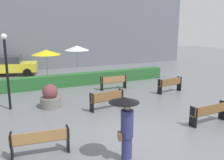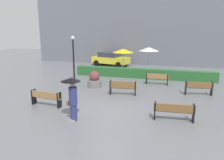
{
  "view_description": "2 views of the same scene",
  "coord_description": "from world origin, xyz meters",
  "px_view_note": "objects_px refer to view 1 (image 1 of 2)",
  "views": [
    {
      "loc": [
        -4.47,
        -7.76,
        4.09
      ],
      "look_at": [
        0.41,
        3.22,
        1.4
      ],
      "focal_mm": 40.23,
      "sensor_mm": 36.0,
      "label": 1
    },
    {
      "loc": [
        3.14,
        -10.46,
        4.22
      ],
      "look_at": [
        -0.64,
        2.92,
        0.97
      ],
      "focal_mm": 35.54,
      "sensor_mm": 36.0,
      "label": 2
    }
  ],
  "objects_px": {
    "bench_far_right": "(170,84)",
    "parked_car": "(9,65)",
    "planter_pot": "(50,98)",
    "patio_umbrella_white": "(77,48)",
    "bench_mid_center": "(107,99)",
    "pedestrian_with_umbrella": "(126,121)",
    "bench_back_row": "(114,81)",
    "bench_near_left": "(40,140)",
    "bench_near_right": "(210,112)",
    "lamp_post": "(6,63)",
    "patio_umbrella_yellow": "(46,52)"
  },
  "relations": [
    {
      "from": "bench_near_right",
      "to": "bench_far_right",
      "type": "relative_size",
      "value": 1.08
    },
    {
      "from": "planter_pot",
      "to": "lamp_post",
      "type": "xyz_separation_m",
      "value": [
        -1.87,
        0.53,
        1.76
      ]
    },
    {
      "from": "lamp_post",
      "to": "patio_umbrella_white",
      "type": "xyz_separation_m",
      "value": [
        5.07,
        5.63,
        0.05
      ]
    },
    {
      "from": "bench_near_right",
      "to": "lamp_post",
      "type": "height_order",
      "value": "lamp_post"
    },
    {
      "from": "planter_pot",
      "to": "bench_back_row",
      "type": "bearing_deg",
      "value": 24.59
    },
    {
      "from": "bench_near_left",
      "to": "patio_umbrella_yellow",
      "type": "bearing_deg",
      "value": 78.97
    },
    {
      "from": "bench_back_row",
      "to": "patio_umbrella_yellow",
      "type": "distance_m",
      "value": 5.35
    },
    {
      "from": "bench_near_left",
      "to": "bench_mid_center",
      "type": "height_order",
      "value": "bench_mid_center"
    },
    {
      "from": "bench_near_left",
      "to": "parked_car",
      "type": "bearing_deg",
      "value": 91.53
    },
    {
      "from": "pedestrian_with_umbrella",
      "to": "patio_umbrella_white",
      "type": "xyz_separation_m",
      "value": [
        2.07,
        12.17,
        1.03
      ]
    },
    {
      "from": "bench_far_right",
      "to": "patio_umbrella_white",
      "type": "xyz_separation_m",
      "value": [
        -3.98,
        6.27,
        1.78
      ]
    },
    {
      "from": "bench_mid_center",
      "to": "pedestrian_with_umbrella",
      "type": "relative_size",
      "value": 0.87
    },
    {
      "from": "bench_far_right",
      "to": "patio_umbrella_yellow",
      "type": "distance_m",
      "value": 8.73
    },
    {
      "from": "bench_near_left",
      "to": "pedestrian_with_umbrella",
      "type": "bearing_deg",
      "value": -30.85
    },
    {
      "from": "bench_mid_center",
      "to": "pedestrian_with_umbrella",
      "type": "xyz_separation_m",
      "value": [
        -1.33,
        -4.58,
        0.75
      ]
    },
    {
      "from": "bench_far_right",
      "to": "planter_pot",
      "type": "distance_m",
      "value": 7.19
    },
    {
      "from": "bench_back_row",
      "to": "parked_car",
      "type": "relative_size",
      "value": 0.39
    },
    {
      "from": "bench_back_row",
      "to": "patio_umbrella_yellow",
      "type": "bearing_deg",
      "value": 133.85
    },
    {
      "from": "planter_pot",
      "to": "lamp_post",
      "type": "height_order",
      "value": "lamp_post"
    },
    {
      "from": "bench_near_right",
      "to": "patio_umbrella_white",
      "type": "height_order",
      "value": "patio_umbrella_white"
    },
    {
      "from": "bench_back_row",
      "to": "bench_near_left",
      "type": "bearing_deg",
      "value": -129.82
    },
    {
      "from": "bench_near_left",
      "to": "bench_near_right",
      "type": "bearing_deg",
      "value": -1.35
    },
    {
      "from": "bench_back_row",
      "to": "bench_far_right",
      "type": "bearing_deg",
      "value": -36.82
    },
    {
      "from": "planter_pot",
      "to": "bench_mid_center",
      "type": "bearing_deg",
      "value": -30.02
    },
    {
      "from": "lamp_post",
      "to": "patio_umbrella_yellow",
      "type": "distance_m",
      "value": 5.81
    },
    {
      "from": "pedestrian_with_umbrella",
      "to": "planter_pot",
      "type": "height_order",
      "value": "pedestrian_with_umbrella"
    },
    {
      "from": "bench_near_left",
      "to": "patio_umbrella_yellow",
      "type": "height_order",
      "value": "patio_umbrella_yellow"
    },
    {
      "from": "patio_umbrella_yellow",
      "to": "bench_near_right",
      "type": "bearing_deg",
      "value": -65.16
    },
    {
      "from": "bench_near_left",
      "to": "bench_far_right",
      "type": "relative_size",
      "value": 1.07
    },
    {
      "from": "planter_pot",
      "to": "patio_umbrella_white",
      "type": "relative_size",
      "value": 0.47
    },
    {
      "from": "bench_back_row",
      "to": "bench_near_right",
      "type": "distance_m",
      "value": 6.92
    },
    {
      "from": "lamp_post",
      "to": "patio_umbrella_white",
      "type": "relative_size",
      "value": 1.47
    },
    {
      "from": "patio_umbrella_white",
      "to": "bench_near_left",
      "type": "bearing_deg",
      "value": -112.06
    },
    {
      "from": "parked_car",
      "to": "bench_far_right",
      "type": "bearing_deg",
      "value": -47.77
    },
    {
      "from": "patio_umbrella_white",
      "to": "bench_mid_center",
      "type": "bearing_deg",
      "value": -95.59
    },
    {
      "from": "bench_near_left",
      "to": "patio_umbrella_white",
      "type": "relative_size",
      "value": 0.74
    },
    {
      "from": "bench_near_left",
      "to": "planter_pot",
      "type": "height_order",
      "value": "planter_pot"
    },
    {
      "from": "bench_far_right",
      "to": "parked_car",
      "type": "distance_m",
      "value": 12.99
    },
    {
      "from": "bench_far_right",
      "to": "lamp_post",
      "type": "bearing_deg",
      "value": 175.95
    },
    {
      "from": "bench_mid_center",
      "to": "patio_umbrella_white",
      "type": "distance_m",
      "value": 7.82
    },
    {
      "from": "parked_car",
      "to": "bench_mid_center",
      "type": "bearing_deg",
      "value": -69.85
    },
    {
      "from": "bench_back_row",
      "to": "bench_mid_center",
      "type": "height_order",
      "value": "bench_mid_center"
    },
    {
      "from": "bench_back_row",
      "to": "lamp_post",
      "type": "bearing_deg",
      "value": -166.73
    },
    {
      "from": "bench_mid_center",
      "to": "lamp_post",
      "type": "distance_m",
      "value": 5.06
    },
    {
      "from": "bench_far_right",
      "to": "patio_umbrella_white",
      "type": "distance_m",
      "value": 7.64
    },
    {
      "from": "patio_umbrella_yellow",
      "to": "patio_umbrella_white",
      "type": "distance_m",
      "value": 2.42
    },
    {
      "from": "bench_mid_center",
      "to": "patio_umbrella_white",
      "type": "height_order",
      "value": "patio_umbrella_white"
    },
    {
      "from": "bench_back_row",
      "to": "pedestrian_with_umbrella",
      "type": "xyz_separation_m",
      "value": [
        -3.23,
        -8.01,
        0.78
      ]
    },
    {
      "from": "bench_far_right",
      "to": "planter_pot",
      "type": "xyz_separation_m",
      "value": [
        -7.19,
        0.11,
        -0.03
      ]
    },
    {
      "from": "bench_near_left",
      "to": "bench_mid_center",
      "type": "xyz_separation_m",
      "value": [
        3.63,
        3.21,
        0.02
      ]
    }
  ]
}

